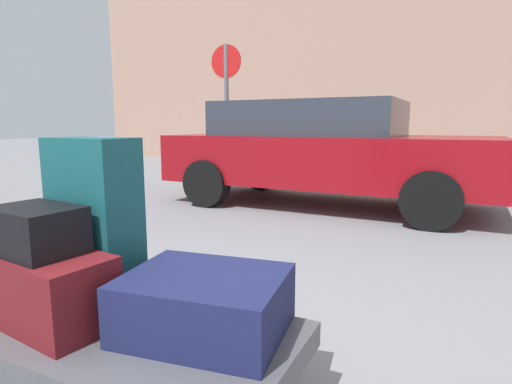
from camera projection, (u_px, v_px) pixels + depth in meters
name	position (u px, v px, depth m)	size (l,w,h in m)	color
luggage_cart	(124.00, 342.00, 1.64)	(1.38, 0.72, 0.34)	#4C4C51
duffel_bag_maroon_rear_left	(41.00, 287.00, 1.65)	(0.63, 0.29, 0.28)	maroon
suitcase_teal_front_left	(96.00, 221.00, 1.81)	(0.38, 0.22, 0.72)	#144C51
suitcase_navy_rear_right	(205.00, 303.00, 1.56)	(0.58, 0.47, 0.22)	#191E47
duffel_bag_black_topmost_pile	(36.00, 230.00, 1.61)	(0.35, 0.25, 0.18)	black
parked_car	(323.00, 150.00, 5.76)	(4.34, 2.00, 1.42)	maroon
no_parking_sign	(227.00, 103.00, 6.45)	(0.50, 0.07, 2.31)	slate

